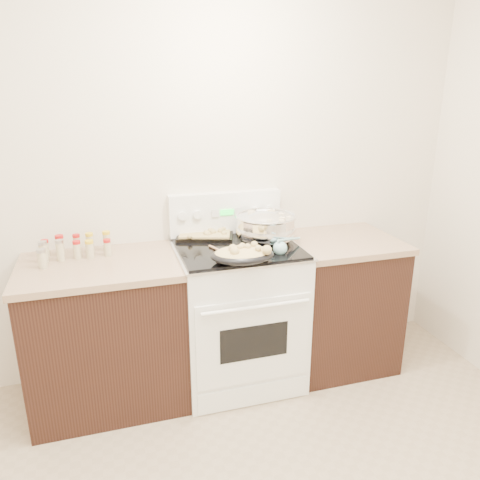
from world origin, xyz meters
name	(u,v)px	position (x,y,z in m)	size (l,w,h in m)	color
room_shell	(261,159)	(0.00, 0.00, 1.70)	(4.10, 3.60, 2.75)	silver
counter_left	(107,333)	(-0.48, 1.43, 0.46)	(0.93, 0.67, 0.92)	black
counter_right	(337,301)	(1.08, 1.43, 0.46)	(0.73, 0.67, 0.92)	black
kitchen_range	(238,311)	(0.35, 1.42, 0.49)	(0.78, 0.73, 1.22)	white
mixing_bowl	(266,228)	(0.55, 1.46, 1.03)	(0.43, 0.43, 0.23)	silver
roasting_pan	(243,254)	(0.30, 1.15, 0.99)	(0.38, 0.28, 0.11)	black
baking_sheet	(206,234)	(0.20, 1.66, 0.96)	(0.42, 0.35, 0.06)	black
wooden_spoon	(220,255)	(0.20, 1.27, 0.95)	(0.11, 0.25, 0.04)	#B47E52
blue_ladle	(281,247)	(0.56, 1.23, 0.98)	(0.24, 0.20, 0.11)	#86C0C8
spice_jars	(72,248)	(-0.63, 1.57, 0.98)	(0.40, 0.24, 0.13)	#BFB28C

